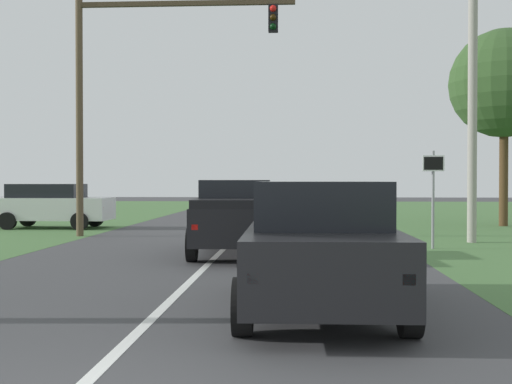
% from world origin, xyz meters
% --- Properties ---
extents(ground_plane, '(120.00, 120.00, 0.00)m').
position_xyz_m(ground_plane, '(0.00, 9.88, 0.00)').
color(ground_plane, '#424244').
extents(red_suv_near, '(2.31, 5.01, 1.89)m').
position_xyz_m(red_suv_near, '(2.32, 4.68, 0.99)').
color(red_suv_near, black).
rests_on(red_suv_near, ground_plane).
extents(pickup_truck_lead, '(2.35, 5.34, 1.92)m').
position_xyz_m(pickup_truck_lead, '(0.47, 11.85, 0.98)').
color(pickup_truck_lead, black).
rests_on(pickup_truck_lead, ground_plane).
extents(traffic_light, '(7.48, 0.40, 8.48)m').
position_xyz_m(traffic_light, '(-3.55, 17.14, 5.55)').
color(traffic_light, brown).
rests_on(traffic_light, ground_plane).
extents(keep_moving_sign, '(0.60, 0.09, 2.73)m').
position_xyz_m(keep_moving_sign, '(5.81, 13.58, 1.74)').
color(keep_moving_sign, gray).
rests_on(keep_moving_sign, ground_plane).
extents(oak_tree_right, '(4.52, 4.52, 8.22)m').
position_xyz_m(oak_tree_right, '(10.70, 23.09, 5.94)').
color(oak_tree_right, '#4C351E').
rests_on(oak_tree_right, ground_plane).
extents(crossing_suv_far, '(4.61, 2.17, 1.77)m').
position_xyz_m(crossing_suv_far, '(-7.74, 20.79, 0.93)').
color(crossing_suv_far, silver).
rests_on(crossing_suv_far, ground_plane).
extents(utility_pole_right, '(0.28, 0.28, 8.23)m').
position_xyz_m(utility_pole_right, '(7.39, 15.53, 4.12)').
color(utility_pole_right, '#9E998E').
rests_on(utility_pole_right, ground_plane).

